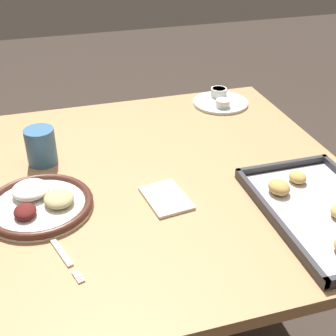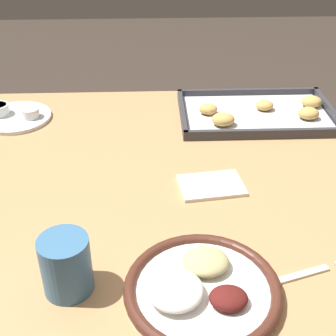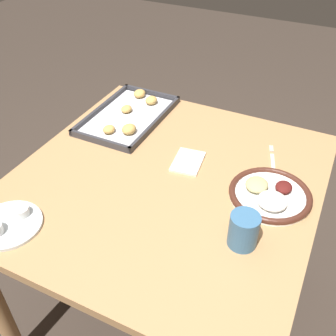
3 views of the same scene
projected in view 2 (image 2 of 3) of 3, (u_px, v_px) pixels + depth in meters
dining_table at (160, 220)px, 1.07m from camera, size 0.99×0.95×0.73m
dinner_plate at (201, 288)px, 0.73m from camera, size 0.25×0.25×0.04m
fork at (295, 276)px, 0.77m from camera, size 0.20×0.07×0.00m
saucer_plate at (14, 115)px, 1.25m from camera, size 0.19×0.19×0.04m
baking_tray at (258, 113)px, 1.26m from camera, size 0.41×0.26×0.04m
drinking_cup at (66, 265)px, 0.72m from camera, size 0.08×0.08×0.10m
napkin at (211, 185)px, 0.99m from camera, size 0.14×0.11×0.01m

